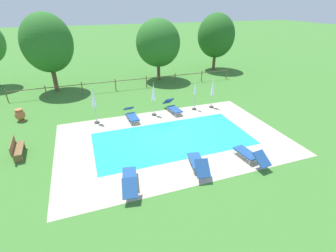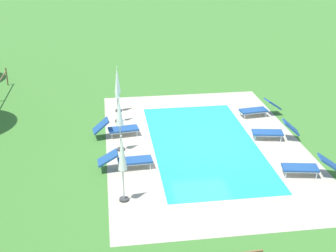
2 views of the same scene
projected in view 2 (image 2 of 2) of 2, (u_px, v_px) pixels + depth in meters
The scene contains 13 objects.
ground_plane at pixel (204, 144), 19.43m from camera, with size 160.00×160.00×0.00m, color #3D752D.
pool_deck_paving at pixel (204, 144), 19.43m from camera, with size 12.67×8.20×0.01m, color #B2A893.
swimming_pool_water at pixel (204, 144), 19.43m from camera, with size 8.79×4.32×0.01m, color #23A8C1.
pool_coping_rim at pixel (204, 144), 19.43m from camera, with size 9.27×4.80×0.01m.
sun_lounger_north_near_steps at pixel (117, 128), 20.03m from camera, with size 0.86×2.04×0.87m.
sun_lounger_north_mid at pixel (259, 109), 22.23m from camera, with size 0.85×2.08×0.81m.
sun_lounger_north_far at pixel (127, 160), 17.34m from camera, with size 0.71×2.08×0.75m.
sun_lounger_north_end at pixel (274, 131), 19.74m from camera, with size 0.94×2.05×0.88m.
sun_lounger_south_near_corner at pixel (308, 167), 16.84m from camera, with size 0.95×2.10×0.80m.
patio_umbrella_closed_row_west at pixel (122, 157), 14.77m from camera, with size 0.32×0.32×2.40m.
patio_umbrella_closed_row_mid_west at pixel (119, 115), 18.30m from camera, with size 0.32×0.32×2.31m.
patio_umbrella_closed_row_centre at pixel (117, 82), 22.33m from camera, with size 0.32×0.32×2.31m.
patio_umbrella_closed_row_mid_east at pixel (117, 92), 21.09m from camera, with size 0.32×0.32×2.34m.
Camera 2 is at (-17.16, 3.94, 8.39)m, focal length 49.18 mm.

